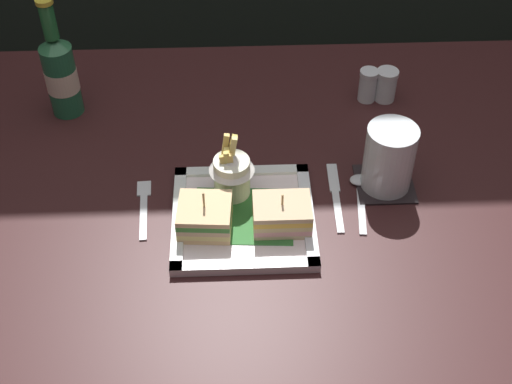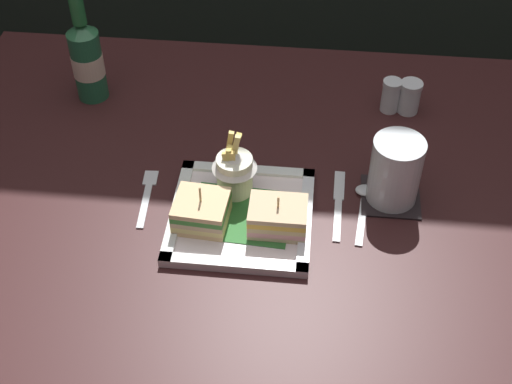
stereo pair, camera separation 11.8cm
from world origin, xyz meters
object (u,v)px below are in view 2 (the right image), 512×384
fork (147,194)px  beer_bottle (87,58)px  pepper_shaker (409,99)px  salt_shaker (390,97)px  square_plate (241,216)px  water_glass (395,174)px  spoon (364,199)px  sandwich_half_left (201,211)px  knife (338,202)px  sandwich_half_right (278,217)px  fries_cup (234,168)px  dining_table (269,250)px

fork → beer_bottle: bearing=121.6°
pepper_shaker → salt_shaker: bearing=180.0°
square_plate → water_glass: size_ratio=1.96×
spoon → square_plate: bearing=-163.0°
salt_shaker → spoon: bearing=-100.8°
sandwich_half_left → spoon: sandwich_half_left is taller
knife → salt_shaker: bearing=70.8°
sandwich_half_right → salt_shaker: 0.39m
beer_bottle → sandwich_half_left: bearing=-50.6°
sandwich_half_left → square_plate: bearing=19.3°
fries_cup → salt_shaker: 0.38m
salt_shaker → square_plate: bearing=-128.2°
dining_table → salt_shaker: salt_shaker is taller
sandwich_half_right → beer_bottle: size_ratio=0.39×
water_glass → knife: size_ratio=0.71×
fork → salt_shaker: size_ratio=2.06×
dining_table → water_glass: water_glass is taller
salt_shaker → pepper_shaker: bearing=0.0°
spoon → pepper_shaker: 0.27m
square_plate → water_glass: (0.25, 0.08, 0.05)m
sandwich_half_right → fries_cup: fries_cup is taller
fries_cup → sandwich_half_left: bearing=-119.9°
sandwich_half_left → fork: bearing=150.1°
sandwich_half_left → fries_cup: 0.09m
beer_bottle → fork: 0.33m
square_plate → fries_cup: size_ratio=1.97×
sandwich_half_right → spoon: sandwich_half_right is taller
sandwich_half_left → beer_bottle: bearing=129.4°
dining_table → water_glass: (0.20, 0.03, 0.19)m
water_glass → beer_bottle: bearing=158.2°
beer_bottle → fork: size_ratio=1.74×
fries_cup → water_glass: size_ratio=0.99×
fork → sandwich_half_left: bearing=-29.9°
water_glass → pepper_shaker: 0.25m
fork → knife: size_ratio=0.83×
spoon → salt_shaker: 0.26m
knife → pepper_shaker: pepper_shaker is taller
water_glass → spoon: bearing=-163.9°
sandwich_half_left → salt_shaker: sandwich_half_left is taller
sandwich_half_right → fries_cup: size_ratio=0.79×
fries_cup → beer_bottle: size_ratio=0.49×
sandwich_half_left → pepper_shaker: sandwich_half_left is taller
dining_table → fork: 0.25m
beer_bottle → water_glass: bearing=-21.8°
water_glass → pepper_shaker: size_ratio=1.80×
water_glass → salt_shaker: bearing=89.0°
spoon → sandwich_half_right: bearing=-149.4°
dining_table → knife: (0.12, 0.00, 0.13)m
water_glass → knife: water_glass is taller
dining_table → beer_bottle: (-0.38, 0.26, 0.22)m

